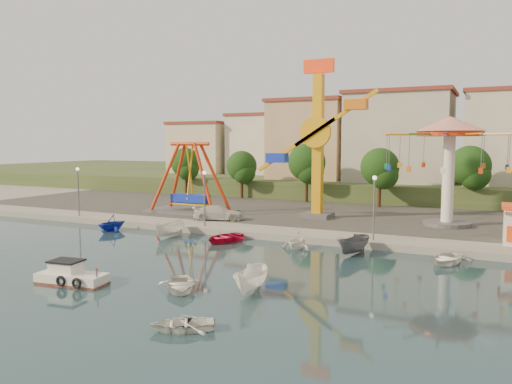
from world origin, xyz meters
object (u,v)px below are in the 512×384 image
Objects in this scene: skiff at (251,280)px; van at (218,213)px; pirate_ship_ride at (190,179)px; kamikaze_tower at (321,144)px; rowboat_a at (180,284)px; cabin_motorboat at (71,277)px; wave_swinger at (449,146)px.

van is at bearing 117.80° from skiff.
kamikaze_tower is at bearing 8.42° from pirate_ship_ride.
van is at bearing -148.18° from kamikaze_tower.
rowboat_a is (15.00, -24.17, -4.03)m from pirate_ship_ride.
skiff reaches higher than rowboat_a.
skiff is (10.75, 3.01, 0.33)m from cabin_motorboat.
van is at bearing -31.44° from pirate_ship_ride.
wave_swinger is 2.26× the size of van.
kamikaze_tower is (14.77, 2.19, 3.97)m from pirate_ship_ride.
rowboat_a is at bearing 6.70° from cabin_motorboat.
cabin_motorboat is (-19.01, -28.63, -7.79)m from wave_swinger.
pirate_ship_ride is 29.87m from skiff.
kamikaze_tower is 1.42× the size of wave_swinger.
kamikaze_tower is 27.54m from rowboat_a.
wave_swinger is at bearing 65.50° from skiff.
wave_swinger is at bearing -94.46° from van.
skiff is at bearing -166.26° from van.
skiff is 0.75× the size of van.
wave_swinger is at bearing 49.44° from cabin_motorboat.
pirate_ship_ride is at bearing -171.58° from kamikaze_tower.
rowboat_a is (6.82, 1.66, -0.04)m from cabin_motorboat.
rowboat_a is 4.17m from skiff.
rowboat_a is at bearing -89.49° from kamikaze_tower.
cabin_motorboat is 1.28× the size of rowboat_a.
kamikaze_tower is 26.47m from skiff.
van is (-9.10, -5.65, -7.02)m from kamikaze_tower.
van is (-2.52, 22.36, 0.94)m from cabin_motorboat.
wave_swinger is at bearing 29.17° from rowboat_a.
skiff is (18.93, -22.82, -3.65)m from pirate_ship_ride.
skiff is 23.47m from van.
pirate_ship_ride is at bearing 85.31° from rowboat_a.
kamikaze_tower is 12.81m from van.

